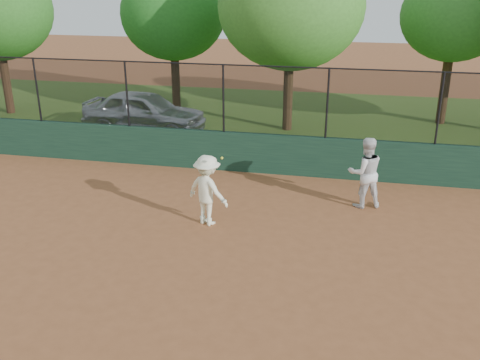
% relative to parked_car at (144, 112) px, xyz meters
% --- Properties ---
extents(ground, '(80.00, 80.00, 0.00)m').
position_rel_parked_car_xyz_m(ground, '(4.39, -9.42, -0.78)').
color(ground, brown).
rests_on(ground, ground).
extents(back_wall, '(26.00, 0.20, 1.20)m').
position_rel_parked_car_xyz_m(back_wall, '(4.39, -3.42, -0.18)').
color(back_wall, '#1B3B29').
rests_on(back_wall, ground).
extents(grass_strip, '(36.00, 12.00, 0.01)m').
position_rel_parked_car_xyz_m(grass_strip, '(4.39, 2.58, -0.78)').
color(grass_strip, '#35541A').
rests_on(grass_strip, ground).
extents(parked_car, '(4.73, 2.22, 1.57)m').
position_rel_parked_car_xyz_m(parked_car, '(0.00, 0.00, 0.00)').
color(parked_car, '#A8ADB2').
rests_on(parked_car, ground).
extents(player_second, '(1.06, 0.94, 1.83)m').
position_rel_parked_car_xyz_m(player_second, '(8.02, -5.33, 0.13)').
color(player_second, silver).
rests_on(player_second, ground).
extents(player_main, '(1.26, 1.02, 1.86)m').
position_rel_parked_car_xyz_m(player_main, '(4.40, -7.15, 0.07)').
color(player_main, white).
rests_on(player_main, ground).
extents(fence_assembly, '(26.00, 0.06, 2.00)m').
position_rel_parked_car_xyz_m(fence_assembly, '(4.36, -3.42, 1.45)').
color(fence_assembly, black).
rests_on(fence_assembly, back_wall).
extents(tree_1, '(4.43, 4.02, 5.94)m').
position_rel_parked_car_xyz_m(tree_1, '(-0.02, 3.83, 3.23)').
color(tree_1, '#3F2815').
rests_on(tree_1, ground).
extents(tree_2, '(5.24, 4.76, 6.78)m').
position_rel_parked_car_xyz_m(tree_2, '(5.19, 1.49, 3.73)').
color(tree_2, '#412C17').
rests_on(tree_2, ground).
extents(tree_3, '(3.97, 3.61, 5.86)m').
position_rel_parked_car_xyz_m(tree_3, '(11.08, 3.66, 3.34)').
color(tree_3, '#3F2915').
rests_on(tree_3, ground).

